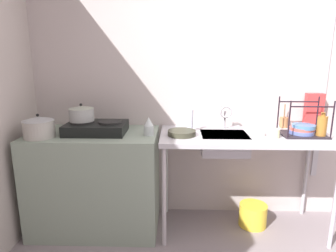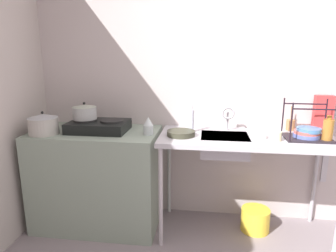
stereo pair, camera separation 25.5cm
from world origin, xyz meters
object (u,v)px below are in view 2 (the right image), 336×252
cup_by_rack (276,136)px  bucket_on_floor (255,220)px  frying_pan (181,133)px  bottle_by_sink (191,120)px  dish_rack (307,133)px  cereal_box (323,114)px  pot_beside_stove (43,124)px  stove (99,126)px  small_bowl_on_drainboard (260,136)px  bottle_by_rack (328,130)px  sink_basin (224,145)px  pot_on_left_burner (85,112)px  percolator (148,126)px  faucet (228,115)px  utensil_jar (290,125)px

cup_by_rack → bucket_on_floor: 0.86m
frying_pan → bottle_by_sink: bottle_by_sink is taller
dish_rack → cereal_box: 0.36m
pot_beside_stove → bottle_by_sink: size_ratio=1.03×
stove → small_bowl_on_drainboard: size_ratio=4.29×
bottle_by_rack → cereal_box: 0.35m
sink_basin → small_bowl_on_drainboard: size_ratio=3.32×
frying_pan → cereal_box: size_ratio=0.74×
stove → bucket_on_floor: (1.43, 0.05, -0.85)m
sink_basin → pot_beside_stove: bearing=-174.4°
cup_by_rack → small_bowl_on_drainboard: 0.14m
pot_on_left_burner → percolator: pot_on_left_burner is taller
bucket_on_floor → pot_beside_stove: bearing=-173.5°
sink_basin → bottle_by_rack: size_ratio=1.92×
sink_basin → dish_rack: bearing=-0.7°
dish_rack → cup_by_rack: (-0.26, -0.09, -0.01)m
pot_on_left_burner → bottle_by_rack: size_ratio=1.03×
pot_beside_stove → small_bowl_on_drainboard: size_ratio=2.12×
cup_by_rack → pot_beside_stove: bearing=-178.3°
pot_beside_stove → sink_basin: 1.57m
percolator → sink_basin: size_ratio=0.39×
faucet → cereal_box: bearing=7.4°
pot_on_left_burner → utensil_jar: bearing=8.1°
percolator → cereal_box: cereal_box is taller
small_bowl_on_drainboard → cup_by_rack: bearing=-29.6°
dish_rack → pot_beside_stove: bearing=-176.2°
bottle_by_rack → percolator: bearing=179.3°
stove → utensil_jar: utensil_jar is taller
stove → cereal_box: (1.98, 0.26, 0.11)m
sink_basin → frying_pan: bearing=-172.0°
frying_pan → bottle_by_sink: (0.07, 0.14, 0.08)m
pot_on_left_burner → frying_pan: bearing=-3.9°
sink_basin → bucket_on_floor: 0.79m
pot_on_left_burner → faucet: size_ratio=0.96×
sink_basin → faucet: (0.03, 0.16, 0.23)m
frying_pan → cup_by_rack: bearing=-3.3°
bottle_by_rack → utensil_jar: size_ratio=0.92×
cup_by_rack → cereal_box: (0.47, 0.36, 0.12)m
stove → cup_by_rack: stove is taller
stove → bottle_by_rack: 1.91m
stove → frying_pan: stove is taller
pot_on_left_burner → percolator: 0.60m
percolator → bucket_on_floor: bearing=6.4°
stove → small_bowl_on_drainboard: (1.40, -0.04, -0.03)m
pot_beside_stove → bottle_by_rack: size_ratio=1.22×
percolator → cup_by_rack: (1.05, -0.05, -0.04)m
small_bowl_on_drainboard → utensil_jar: bearing=43.1°
percolator → dish_rack: (1.31, 0.04, -0.03)m
pot_beside_stove → dish_rack: 2.21m
faucet → cup_by_rack: bearing=-35.0°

